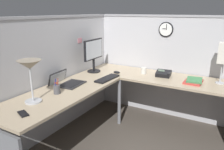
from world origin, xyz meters
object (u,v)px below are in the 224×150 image
Objects in this scene: laptop at (66,82)px; desk_lamp_dome at (30,68)px; monitor at (94,53)px; office_phone at (164,74)px; computer_mouse at (117,72)px; pen_cup at (57,89)px; coffee_mug at (144,71)px; desk_lamp_paper at (224,54)px; book_stack at (194,81)px; keyboard at (107,78)px; cell_phone at (23,114)px; wall_clock at (166,29)px.

desk_lamp_dome is at bearing -170.12° from laptop.
monitor is 2.22× the size of office_phone.
computer_mouse is 1.45m from desk_lamp_dome.
monitor is 2.78× the size of pen_cup.
coffee_mug is (1.57, -0.59, -0.32)m from desk_lamp_dome.
desk_lamp_dome reaches higher than office_phone.
monitor is 0.94× the size of desk_lamp_paper.
book_stack is at bearing 113.22° from desk_lamp_paper.
keyboard is (0.44, -0.37, -0.01)m from laptop.
office_phone reaches higher than computer_mouse.
keyboard is 1.31m from cell_phone.
office_phone is (1.58, -0.89, -0.33)m from desk_lamp_dome.
laptop is at bearing 144.57° from wall_clock.
desk_lamp_dome is at bearing 135.16° from desk_lamp_paper.
book_stack is (0.44, -1.06, 0.01)m from keyboard.
laptop is at bearing 133.71° from office_phone.
cell_phone is (-1.63, 0.09, -0.01)m from computer_mouse.
monitor is 1.59m from cell_phone.
desk_lamp_paper is at bearing -107.33° from wall_clock.
pen_cup reaches higher than office_phone.
desk_lamp_dome is 2.30m from desk_lamp_paper.
office_phone reaches higher than keyboard.
computer_mouse is 0.98m from wall_clock.
office_phone is at bearing -47.89° from keyboard.
laptop is at bearing 121.51° from book_stack.
computer_mouse is 0.58× the size of pen_cup.
coffee_mug is (0.27, -0.71, -0.25)m from monitor.
desk_lamp_paper is at bearing -86.28° from office_phone.
desk_lamp_dome reaches higher than pen_cup.
monitor is 1.14m from wall_clock.
laptop is 2.84× the size of cell_phone.
laptop is at bearing 38.02° from cell_phone.
computer_mouse is 1.64m from cell_phone.
office_phone is (1.28, -0.85, -0.02)m from pen_cup.
pen_cup is 2.09m from desk_lamp_paper.
coffee_mug is 0.44× the size of wall_clock.
monitor is 0.53m from keyboard.
computer_mouse is at bearing 95.87° from book_stack.
laptop reaches higher than keyboard.
book_stack is (-0.08, -0.43, -0.02)m from office_phone.
pen_cup is (-0.99, -0.16, -0.24)m from monitor.
book_stack is 0.49m from desk_lamp_paper.
cell_phone is at bearing 141.69° from desk_lamp_paper.
cell_phone is at bearing 166.02° from coffee_mug.
office_phone is 1.02× the size of wall_clock.
coffee_mug is at bearing 84.98° from book_stack.
computer_mouse is 0.72× the size of cell_phone.
monitor is 1.08m from office_phone.
monitor reaches higher than office_phone.
pen_cup is at bearing 166.76° from keyboard.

